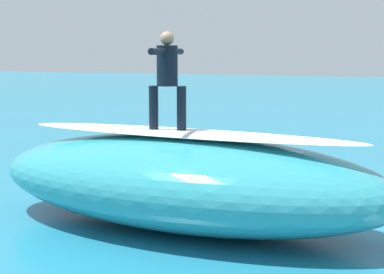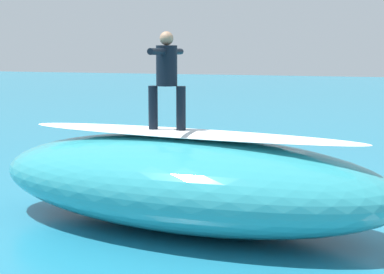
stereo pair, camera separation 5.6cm
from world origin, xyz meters
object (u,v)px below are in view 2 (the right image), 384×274
(surfboard_riding, at_px, (167,132))
(surfer_riding, at_px, (167,73))
(surfboard_paddling, at_px, (210,179))
(surfer_paddling, at_px, (204,170))

(surfboard_riding, relative_size, surfer_riding, 1.41)
(surfboard_paddling, height_order, surfer_paddling, surfer_paddling)
(surfboard_riding, bearing_deg, surfer_riding, 84.65)
(surfer_riding, relative_size, surfboard_paddling, 0.79)
(surfer_riding, height_order, surfer_paddling, surfer_riding)
(surfboard_paddling, bearing_deg, surfboard_riding, -97.49)
(surfboard_riding, height_order, surfboard_paddling, surfboard_riding)
(surfer_riding, xyz_separation_m, surfer_paddling, (0.65, -3.47, -2.31))
(surfboard_riding, distance_m, surfer_riding, 0.97)
(surfer_riding, distance_m, surfboard_paddling, 4.33)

